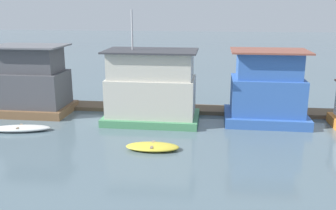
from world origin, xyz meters
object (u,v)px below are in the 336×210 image
at_px(houseboat_brown, 32,83).
at_px(dinghy_white, 20,128).
at_px(houseboat_blue, 267,91).
at_px(houseboat_green, 152,88).
at_px(dinghy_yellow, 152,147).

height_order(houseboat_brown, dinghy_white, houseboat_brown).
bearing_deg(houseboat_blue, houseboat_brown, 179.33).
bearing_deg(dinghy_white, houseboat_green, 21.55).
xyz_separation_m(houseboat_brown, houseboat_blue, (17.89, -0.21, -0.07)).
height_order(houseboat_green, dinghy_yellow, houseboat_green).
xyz_separation_m(houseboat_green, dinghy_white, (-8.54, -3.37, -2.27)).
bearing_deg(houseboat_brown, houseboat_green, -6.41).
xyz_separation_m(dinghy_white, dinghy_yellow, (9.51, -2.22, -0.01)).
distance_m(houseboat_green, dinghy_white, 9.46).
bearing_deg(dinghy_white, houseboat_blue, 14.18).
xyz_separation_m(houseboat_blue, dinghy_yellow, (-7.29, -6.46, -2.13)).
relative_size(houseboat_blue, dinghy_yellow, 1.82).
height_order(houseboat_green, houseboat_blue, houseboat_green).
height_order(houseboat_green, dinghy_white, houseboat_green).
distance_m(houseboat_brown, dinghy_white, 5.08).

